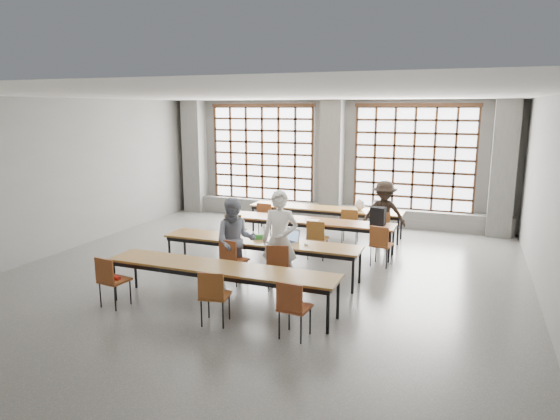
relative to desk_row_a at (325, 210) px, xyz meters
The scene contains 40 objects.
floor 3.71m from the desk_row_a, 94.26° to the right, with size 11.00×11.00×0.00m, color #50504E.
ceiling 4.62m from the desk_row_a, 94.26° to the right, with size 11.00×11.00×0.00m, color silver.
wall_back 2.17m from the desk_row_a, 98.30° to the left, with size 10.00×10.00×0.00m, color #62625F.
wall_front 9.21m from the desk_row_a, 91.70° to the right, with size 10.00×10.00×0.00m, color #62625F.
wall_left 6.50m from the desk_row_a, 145.36° to the right, with size 11.00×11.00×0.00m, color #62625F.
wall_right 6.07m from the desk_row_a, 37.60° to the right, with size 11.00×11.00×0.00m, color #62625F.
column_left 5.14m from the desk_row_a, 161.69° to the left, with size 0.60×0.55×3.50m, color #5B5B58.
column_mid 1.93m from the desk_row_a, 99.75° to the left, with size 0.60×0.55×3.50m, color #5B5B58.
column_right 4.64m from the desk_row_a, 20.47° to the left, with size 0.60×0.55×3.50m, color #5B5B58.
window_left 3.32m from the desk_row_a, 144.78° to the left, with size 3.32×0.12×3.00m.
window_right 2.93m from the desk_row_a, 41.97° to the left, with size 3.32×0.12×3.00m.
sill_ledge 1.73m from the desk_row_a, 99.29° to the left, with size 9.80×0.35×0.50m, color #5B5B58.
desk_row_a is the anchor object (origin of this frame).
desk_row_b 1.49m from the desk_row_a, 89.05° to the right, with size 4.00×0.70×0.73m.
desk_row_c 3.58m from the desk_row_a, 94.55° to the right, with size 4.00×0.70×0.73m.
desk_row_d 5.32m from the desk_row_a, 92.73° to the right, with size 4.00×0.70×0.73m.
chair_back_left 1.54m from the desk_row_a, 155.83° to the right, with size 0.43×0.43×0.88m.
chair_back_mid 1.03m from the desk_row_a, 37.85° to the right, with size 0.46×0.47×0.88m.
chair_back_right 1.72m from the desk_row_a, 21.51° to the right, with size 0.44×0.44×0.88m.
chair_mid_left 2.63m from the desk_row_a, 126.48° to the right, with size 0.47×0.48×0.88m.
chair_mid_centre 2.16m from the desk_row_a, 78.60° to the right, with size 0.43×0.44×0.88m.
chair_mid_right 2.79m from the desk_row_a, 49.39° to the right, with size 0.47×0.48×0.88m.
chair_front_left 4.24m from the desk_row_a, 98.14° to the right, with size 0.50×0.50×0.88m.
chair_front_right 4.21m from the desk_row_a, 85.42° to the right, with size 0.51×0.51×0.88m.
chair_near_left 6.26m from the desk_row_a, 108.29° to the right, with size 0.47×0.47×0.88m.
chair_near_mid 5.94m from the desk_row_a, 90.37° to the right, with size 0.49×0.49×0.88m.
chair_near_right 6.07m from the desk_row_a, 78.21° to the right, with size 0.45×0.46×0.88m.
student_male 4.09m from the desk_row_a, 85.56° to the right, with size 0.67×0.44×1.83m, color white.
student_female 4.11m from the desk_row_a, 98.17° to the right, with size 0.79×0.62×1.63m, color #172345.
student_back 1.68m from the desk_row_a, 17.35° to the right, with size 1.02×0.59×1.58m, color black.
laptop_front 3.48m from the desk_row_a, 85.24° to the right, with size 0.45×0.42×0.26m.
laptop_back 1.37m from the desk_row_a, ahead, with size 0.40×0.36×0.26m.
mouse 3.65m from the desk_row_a, 79.48° to the right, with size 0.10×0.06×0.04m, color white.
green_box 3.50m from the desk_row_a, 95.47° to the right, with size 0.25×0.09×0.09m, color #2A7E29.
phone 3.67m from the desk_row_a, 91.62° to the right, with size 0.13×0.06×0.01m, color black.
paper_sheet_a 1.55m from the desk_row_a, 111.82° to the right, with size 0.30×0.21×0.00m, color white.
paper_sheet_c 1.49m from the desk_row_a, 85.21° to the right, with size 0.30×0.21×0.00m, color white.
backpack 2.19m from the desk_row_a, 41.49° to the right, with size 0.32×0.20×0.40m, color black.
plastic_bag 0.93m from the desk_row_a, ahead, with size 0.26×0.21×0.29m, color white.
red_pouch 6.18m from the desk_row_a, 108.43° to the right, with size 0.20×0.08×0.06m, color #A61E14.
Camera 1 is at (3.76, -8.60, 3.28)m, focal length 32.00 mm.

